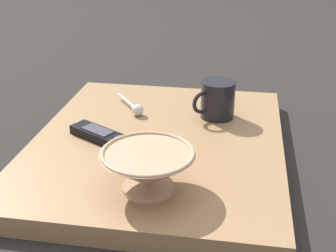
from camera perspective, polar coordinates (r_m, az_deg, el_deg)
The scene contains 6 objects.
ground_plane at distance 1.02m, azimuth -1.23°, elevation -3.57°, with size 6.00×6.00×0.00m, color black.
table at distance 1.01m, azimuth -1.24°, elevation -2.56°, with size 0.53×0.64×0.04m.
cereal_bowl at distance 0.80m, azimuth -2.48°, elevation -5.25°, with size 0.17×0.17×0.08m.
coffee_mug at distance 1.09m, azimuth 6.06°, elevation 3.25°, with size 0.10×0.09×0.09m.
teaspoon at distance 1.12m, azimuth -3.97°, elevation 2.16°, with size 0.09×0.11×0.03m.
tv_remote_near at distance 0.99m, azimuth -7.74°, elevation -1.37°, with size 0.18×0.12×0.02m.
Camera 1 is at (0.17, -0.88, 0.49)m, focal length 49.50 mm.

